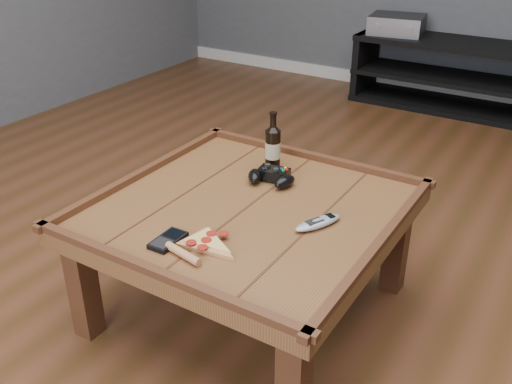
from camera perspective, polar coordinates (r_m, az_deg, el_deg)
The scene contains 10 objects.
ground at distance 2.25m, azimuth -0.72°, elevation -11.50°, with size 6.00×6.00×0.00m, color #452A13.
baseboard at distance 4.76m, azimuth 19.32°, elevation 9.33°, with size 5.00×0.02×0.10m, color silver.
coffee_table at distance 2.03m, azimuth -0.78°, elevation -2.91°, with size 1.03×1.03×0.48m.
media_console at distance 4.48m, azimuth 18.93°, elevation 10.94°, with size 1.40×0.45×0.50m.
beer_bottle at distance 2.24m, azimuth 1.70°, elevation 4.59°, with size 0.06×0.06×0.23m.
game_controller at distance 2.15m, azimuth 1.54°, elevation 1.56°, with size 0.20×0.15×0.05m.
pizza_slice at distance 1.78m, azimuth -5.32°, elevation -5.23°, with size 0.20×0.28×0.03m.
smartphone at distance 1.82m, azimuth -8.80°, elevation -4.79°, with size 0.07×0.13×0.02m.
remote_control at distance 1.89m, azimuth 6.22°, elevation -3.06°, with size 0.13×0.19×0.03m.
av_receiver at distance 4.52m, azimuth 13.89°, elevation 15.96°, with size 0.43×0.37×0.13m.
Camera 1 is at (0.95, -1.47, 1.42)m, focal length 40.00 mm.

